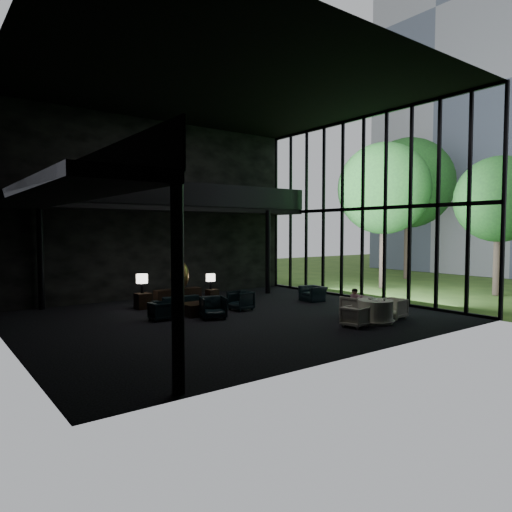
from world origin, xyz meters
TOP-DOWN VIEW (x-y plane):
  - floor at (0.00, 0.00)m, footprint 14.00×12.00m
  - ceiling at (0.00, 0.00)m, footprint 14.00×12.00m
  - wall_back at (0.00, 6.00)m, footprint 14.00×0.04m
  - wall_front at (0.00, -6.00)m, footprint 14.00×0.04m
  - wall_left at (-7.00, 0.00)m, footprint 0.04×12.00m
  - curtain_wall at (6.95, 0.00)m, footprint 0.20×12.00m
  - mezzanine_left at (-6.00, 0.00)m, footprint 2.00×12.00m
  - mezzanine_back at (1.00, 5.00)m, footprint 12.00×2.00m
  - railing_left at (-5.00, 0.00)m, footprint 0.06×12.00m
  - railing_back at (1.00, 4.00)m, footprint 12.00×0.06m
  - column_sw at (-5.00, -5.70)m, footprint 0.24×0.24m
  - column_nw at (-5.00, 5.70)m, footprint 0.24×0.24m
  - column_ne at (4.80, 4.00)m, footprint 0.24×0.24m
  - tree_near at (11.00, 2.00)m, footprint 4.80×4.80m
  - tree_mid at (13.00, -3.00)m, footprint 4.00×4.00m
  - tree_far at (16.00, 4.00)m, footprint 5.60×5.60m
  - console at (-0.22, 3.66)m, footprint 2.00×0.45m
  - bronze_urn at (-0.22, 3.46)m, footprint 0.75×0.75m
  - side_table_left at (-1.82, 3.48)m, footprint 0.55×0.55m
  - table_lamp_left at (-1.82, 3.55)m, footprint 0.44×0.44m
  - side_table_right at (1.38, 3.57)m, footprint 0.45×0.45m
  - table_lamp_right at (1.38, 3.69)m, footprint 0.40×0.40m
  - sofa at (-0.80, 2.51)m, footprint 1.75×0.54m
  - lounge_armchair_west at (-2.26, 0.95)m, footprint 0.55×0.59m
  - lounge_armchair_east at (1.03, 0.91)m, footprint 0.84×0.88m
  - lounge_armchair_south at (-0.70, 0.09)m, footprint 1.12×1.09m
  - window_armchair at (4.84, 0.91)m, footprint 0.67×0.96m
  - coffee_table at (-0.82, 1.06)m, footprint 0.98×0.98m
  - dining_table at (3.26, -3.68)m, footprint 1.29×1.29m
  - dining_chair_north at (3.41, -2.73)m, footprint 0.96×0.91m
  - dining_chair_east at (4.34, -3.59)m, footprint 0.76×0.80m
  - dining_chair_west at (2.20, -3.73)m, footprint 0.70×0.73m
  - child at (3.25, -2.80)m, footprint 0.28×0.28m
  - plate_a at (3.15, -3.78)m, footprint 0.26×0.26m
  - plate_b at (3.40, -3.47)m, footprint 0.23×0.23m
  - saucer at (3.45, -3.72)m, footprint 0.17×0.17m
  - coffee_cup at (3.58, -3.80)m, footprint 0.11×0.11m
  - cereal_bowl at (3.20, -3.51)m, footprint 0.14×0.14m
  - cream_pot at (3.34, -3.97)m, footprint 0.06×0.06m

SIDE VIEW (x-z plane):
  - floor at x=0.00m, z-range -0.01..0.01m
  - coffee_table at x=-0.82m, z-range 0.00..0.43m
  - side_table_right at x=1.38m, z-range 0.00..0.50m
  - lounge_armchair_west at x=-2.26m, z-range 0.00..0.60m
  - side_table_left at x=-1.82m, z-range 0.00..0.61m
  - console at x=-0.22m, z-range 0.00..0.64m
  - dining_table at x=3.26m, z-range -0.05..0.70m
  - dining_chair_west at x=2.20m, z-range 0.00..0.66m
  - sofa at x=-0.80m, z-range 0.00..0.68m
  - dining_chair_east at x=4.34m, z-range 0.00..0.75m
  - window_armchair at x=4.84m, z-range 0.00..0.79m
  - lounge_armchair_east at x=1.03m, z-range 0.00..0.83m
  - lounge_armchair_south at x=-0.70m, z-range 0.00..0.92m
  - dining_chair_north at x=3.41m, z-range 0.00..0.94m
  - child at x=3.25m, z-range 0.45..1.04m
  - saucer at x=3.45m, z-range 0.75..0.76m
  - plate_b at x=3.40m, z-range 0.75..0.76m
  - plate_a at x=3.15m, z-range 0.75..0.76m
  - cream_pot at x=3.34m, z-range 0.75..0.81m
  - cereal_bowl at x=3.20m, z-range 0.75..0.82m
  - coffee_cup at x=3.58m, z-range 0.76..0.82m
  - table_lamp_right at x=1.38m, z-range 0.64..1.30m
  - table_lamp_left at x=-1.82m, z-range 0.77..1.51m
  - bronze_urn at x=-0.22m, z-range 0.53..1.94m
  - column_sw at x=-5.00m, z-range 0.00..4.00m
  - column_nw at x=-5.00m, z-range 0.00..4.00m
  - column_ne at x=4.80m, z-range 0.00..4.00m
  - wall_back at x=0.00m, z-range 0.00..8.00m
  - wall_front at x=0.00m, z-range 0.00..8.00m
  - wall_left at x=-7.00m, z-range 0.00..8.00m
  - curtain_wall at x=6.95m, z-range 0.00..8.00m
  - mezzanine_left at x=-6.00m, z-range 3.88..4.12m
  - mezzanine_back at x=1.00m, z-range 3.88..4.12m
  - tree_mid at x=13.00m, z-range 1.23..7.73m
  - railing_left at x=-5.00m, z-range 4.10..5.10m
  - railing_back at x=1.00m, z-range 4.10..5.10m
  - tree_near at x=11.00m, z-range 1.41..9.06m
  - tree_far at x=16.00m, z-range 1.59..10.39m
  - ceiling at x=0.00m, z-range 7.99..8.01m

